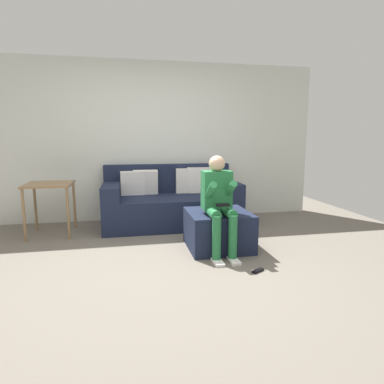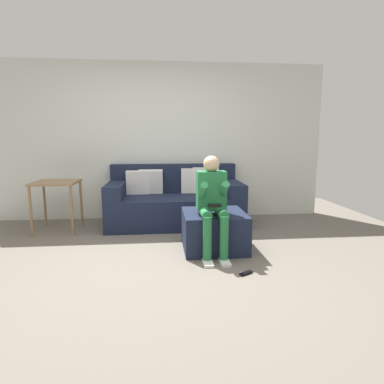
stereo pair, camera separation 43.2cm
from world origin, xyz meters
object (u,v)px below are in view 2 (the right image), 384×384
person_seated (212,199)px  remote_near_ottoman (246,273)px  ottoman (214,230)px  side_table (56,189)px  couch_sectional (175,202)px

person_seated → remote_near_ottoman: 0.90m
ottoman → side_table: (-2.09, 0.98, 0.39)m
side_table → remote_near_ottoman: side_table is taller
couch_sectional → side_table: 1.72m
remote_near_ottoman → person_seated: bearing=81.9°
ottoman → person_seated: (-0.05, -0.19, 0.42)m
ottoman → side_table: bearing=154.8°
couch_sectional → side_table: bearing=-171.7°
side_table → remote_near_ottoman: 2.95m
ottoman → remote_near_ottoman: bearing=-76.4°
ottoman → remote_near_ottoman: size_ratio=5.14×
couch_sectional → side_table: (-1.68, -0.24, 0.27)m
couch_sectional → remote_near_ottoman: size_ratio=14.17×
ottoman → remote_near_ottoman: (0.19, -0.78, -0.21)m
remote_near_ottoman → ottoman: bearing=73.4°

